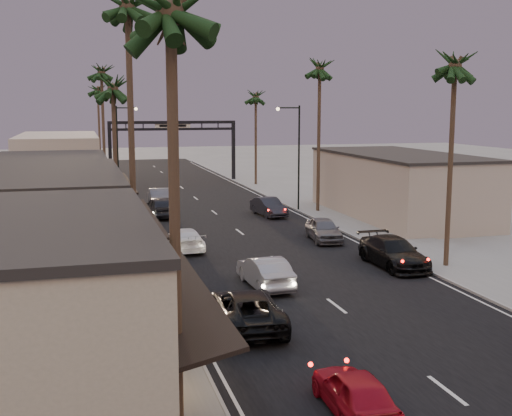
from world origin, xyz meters
TOP-DOWN VIEW (x-y plane):
  - ground at (0.00, 40.00)m, footprint 200.00×200.00m
  - road at (0.00, 45.00)m, footprint 14.00×120.00m
  - sidewalk_left at (-9.50, 52.00)m, footprint 5.00×92.00m
  - sidewalk_right at (9.50, 52.00)m, footprint 5.00×92.00m
  - storefront_near at (-13.00, 12.00)m, footprint 8.00×12.00m
  - storefront_mid at (-13.00, 26.00)m, footprint 8.00×14.00m
  - storefront_far at (-13.00, 42.00)m, footprint 8.00×16.00m
  - storefront_dist at (-13.00, 65.00)m, footprint 8.00×20.00m
  - building_right at (14.00, 40.00)m, footprint 8.00×18.00m
  - arch at (0.00, 70.00)m, footprint 15.20×0.40m
  - streetlight_right at (6.92, 45.00)m, footprint 2.13×0.30m
  - streetlight_left at (-6.92, 58.00)m, footprint 2.13×0.30m
  - palm_lc at (-8.60, 36.00)m, footprint 3.20×3.20m
  - palm_ld at (-8.60, 55.00)m, footprint 3.20×3.20m
  - palm_ra at (8.60, 24.00)m, footprint 3.20×3.20m
  - palm_rb at (8.60, 44.00)m, footprint 3.20×3.20m
  - palm_rc at (8.60, 64.00)m, footprint 3.20×3.20m
  - palm_far at (-8.30, 78.00)m, footprint 3.20×3.20m
  - oncoming_red at (-3.44, 9.36)m, footprint 1.71×3.99m
  - oncoming_pickup at (-4.59, 17.38)m, footprint 2.98×5.75m
  - oncoming_silver at (-2.22, 22.88)m, footprint 1.85×4.73m
  - oncoming_white at (-4.76, 32.23)m, footprint 2.24×4.86m
  - oncoming_dgrey at (-4.76, 44.93)m, footprint 2.46×5.12m
  - oncoming_grey_far at (-4.08, 50.43)m, footprint 2.02×5.30m
  - curbside_black at (5.83, 24.91)m, footprint 2.34×5.65m
  - curbside_grey at (4.67, 32.54)m, footprint 2.37×4.71m
  - curbside_far at (3.97, 43.14)m, footprint 2.13×4.72m

SIDE VIEW (x-z plane):
  - ground at x=0.00m, z-range 0.00..0.00m
  - road at x=0.00m, z-range -0.01..0.01m
  - sidewalk_left at x=-9.50m, z-range 0.00..0.12m
  - sidewalk_right at x=9.50m, z-range 0.00..0.12m
  - oncoming_red at x=-3.44m, z-range 0.00..1.34m
  - oncoming_white at x=-4.76m, z-range 0.00..1.38m
  - curbside_far at x=3.97m, z-range 0.00..1.50m
  - oncoming_silver at x=-2.22m, z-range 0.00..1.54m
  - curbside_grey at x=4.67m, z-range 0.00..1.54m
  - oncoming_pickup at x=-4.59m, z-range 0.00..1.55m
  - curbside_black at x=5.83m, z-range 0.00..1.63m
  - oncoming_dgrey at x=-4.76m, z-range 0.00..1.69m
  - oncoming_grey_far at x=-4.08m, z-range 0.00..1.72m
  - storefront_far at x=-13.00m, z-range 0.00..5.00m
  - building_right at x=14.00m, z-range 0.00..5.00m
  - storefront_near at x=-13.00m, z-range 0.00..5.50m
  - storefront_mid at x=-13.00m, z-range 0.00..5.50m
  - storefront_dist at x=-13.00m, z-range 0.00..6.00m
  - streetlight_right at x=6.92m, z-range 0.83..9.83m
  - streetlight_left at x=-6.92m, z-range 0.83..9.83m
  - arch at x=0.00m, z-range 1.90..9.17m
  - palm_lc at x=-8.60m, z-range 4.37..16.57m
  - palm_rc at x=8.60m, z-range 4.37..16.57m
  - palm_ra at x=8.60m, z-range 4.84..18.04m
  - palm_far at x=-8.30m, z-range 4.84..18.04m
  - palm_ld at x=-8.60m, z-range 5.32..19.52m
  - palm_rb at x=8.60m, z-range 5.32..19.52m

